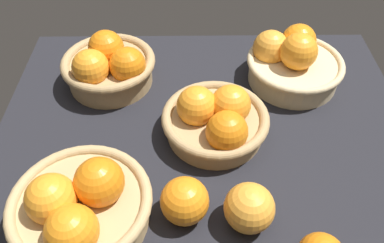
% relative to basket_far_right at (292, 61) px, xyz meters
% --- Properties ---
extents(market_tray, '(0.84, 0.72, 0.03)m').
position_rel_basket_far_right_xyz_m(market_tray, '(-0.20, -0.19, -0.06)').
color(market_tray, black).
rests_on(market_tray, ground).
extents(basket_far_right, '(0.21, 0.21, 0.13)m').
position_rel_basket_far_right_xyz_m(basket_far_right, '(0.00, 0.00, 0.00)').
color(basket_far_right, '#D3BC8C').
rests_on(basket_far_right, market_tray).
extents(basket_near_left, '(0.23, 0.23, 0.12)m').
position_rel_basket_far_right_xyz_m(basket_near_left, '(-0.40, -0.37, -0.00)').
color(basket_near_left, tan).
rests_on(basket_near_left, market_tray).
extents(basket_far_left, '(0.21, 0.21, 0.12)m').
position_rel_basket_far_right_xyz_m(basket_far_left, '(-0.40, -0.02, 0.00)').
color(basket_far_left, tan).
rests_on(basket_far_left, market_tray).
extents(basket_center, '(0.21, 0.21, 0.11)m').
position_rel_basket_far_right_xyz_m(basket_center, '(-0.18, -0.17, -0.01)').
color(basket_center, tan).
rests_on(basket_center, market_tray).
extents(loose_orange_back_gap, '(0.08, 0.08, 0.08)m').
position_rel_basket_far_right_xyz_m(loose_orange_back_gap, '(-0.24, -0.35, -0.01)').
color(loose_orange_back_gap, orange).
rests_on(loose_orange_back_gap, market_tray).
extents(loose_orange_side_gap, '(0.08, 0.08, 0.08)m').
position_rel_basket_far_right_xyz_m(loose_orange_side_gap, '(-0.14, -0.37, -0.01)').
color(loose_orange_side_gap, '#F49E33').
rests_on(loose_orange_side_gap, market_tray).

